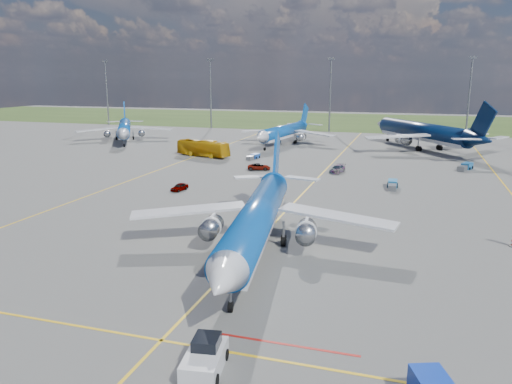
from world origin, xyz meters
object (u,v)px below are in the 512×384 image
(pushback_tug, at_px, (205,358))
(baggage_tug_e, at_px, (465,167))
(service_car_a, at_px, (179,187))
(baggage_tug_w, at_px, (393,185))
(bg_jet_n, at_px, (421,149))
(service_car_b, at_px, (259,167))
(bg_jet_nw, at_px, (125,141))
(service_car_c, at_px, (337,169))
(bg_jet_nnw, at_px, (284,144))
(baggage_tug_c, at_px, (253,157))
(main_airliner, at_px, (257,253))
(apron_bus, at_px, (203,148))

(pushback_tug, height_order, baggage_tug_e, pushback_tug)
(service_car_a, bearing_deg, baggage_tug_w, 31.50)
(bg_jet_n, height_order, service_car_b, bg_jet_n)
(service_car_a, xyz_separation_m, baggage_tug_e, (43.72, 32.05, -0.02))
(bg_jet_nw, height_order, pushback_tug, bg_jet_nw)
(service_car_c, xyz_separation_m, baggage_tug_w, (10.22, -10.45, -0.14))
(bg_jet_nnw, height_order, baggage_tug_w, bg_jet_nnw)
(bg_jet_nw, height_order, service_car_a, bg_jet_nw)
(service_car_b, height_order, baggage_tug_c, service_car_b)
(main_airliner, height_order, baggage_tug_c, main_airliner)
(service_car_a, xyz_separation_m, service_car_c, (21.08, 22.19, 0.09))
(bg_jet_n, bearing_deg, main_airliner, 44.38)
(bg_jet_nnw, relative_size, bg_jet_n, 0.78)
(pushback_tug, bearing_deg, main_airliner, 89.95)
(bg_jet_nw, bearing_deg, service_car_c, -55.20)
(baggage_tug_c, bearing_deg, main_airliner, -60.67)
(bg_jet_n, bearing_deg, baggage_tug_e, 72.00)
(bg_jet_nnw, distance_m, bg_jet_n, 33.86)
(baggage_tug_w, bearing_deg, bg_jet_nnw, 121.80)
(service_car_c, distance_m, baggage_tug_c, 21.75)
(bg_jet_nnw, xyz_separation_m, baggage_tug_e, (41.47, -24.18, 0.55))
(bg_jet_n, distance_m, baggage_tug_e, 27.50)
(pushback_tug, relative_size, apron_bus, 0.45)
(baggage_tug_c, bearing_deg, service_car_a, -81.80)
(service_car_b, xyz_separation_m, baggage_tug_c, (-4.94, 11.97, -0.14))
(bg_jet_nw, relative_size, service_car_b, 8.48)
(bg_jet_n, bearing_deg, apron_bus, -4.28)
(bg_jet_n, distance_m, baggage_tug_w, 46.95)
(main_airliner, relative_size, pushback_tug, 6.76)
(service_car_b, bearing_deg, bg_jet_nw, 44.88)
(baggage_tug_c, bearing_deg, apron_bus, -168.24)
(service_car_a, relative_size, baggage_tug_c, 0.75)
(service_car_c, bearing_deg, pushback_tug, -76.57)
(bg_jet_nnw, height_order, baggage_tug_c, bg_jet_nnw)
(service_car_c, bearing_deg, baggage_tug_w, -33.66)
(bg_jet_n, bearing_deg, service_car_b, 18.30)
(bg_jet_nw, relative_size, pushback_tug, 6.27)
(main_airliner, bearing_deg, apron_bus, 109.63)
(pushback_tug, distance_m, baggage_tug_e, 78.19)
(bg_jet_n, relative_size, baggage_tug_e, 8.59)
(bg_jet_nnw, height_order, service_car_c, bg_jet_nnw)
(apron_bus, xyz_separation_m, service_car_b, (16.52, -11.87, -1.19))
(bg_jet_n, xyz_separation_m, service_car_b, (-29.37, -38.29, 0.60))
(service_car_b, relative_size, service_car_c, 0.94)
(bg_jet_n, relative_size, service_car_a, 13.74)
(bg_jet_nnw, bearing_deg, baggage_tug_w, -49.08)
(bg_jet_nnw, height_order, bg_jet_n, bg_jet_n)
(bg_jet_nw, bearing_deg, bg_jet_nnw, -22.73)
(service_car_c, bearing_deg, service_car_a, -121.56)
(bg_jet_n, height_order, baggage_tug_e, bg_jet_n)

